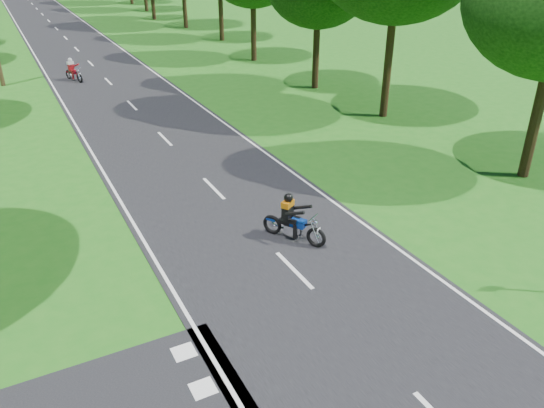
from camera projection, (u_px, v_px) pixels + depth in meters
ground at (334, 311)px, 13.18m from camera, size 160.00×160.00×0.00m
main_road at (56, 29)px, 52.73m from camera, size 7.00×140.00×0.02m
road_markings at (58, 31)px, 51.18m from camera, size 7.40×140.00×0.01m
rider_near_blue at (294, 218)px, 15.87m from camera, size 1.48×1.88×1.53m
rider_far_red at (73, 70)px, 33.55m from camera, size 1.11×1.80×1.43m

